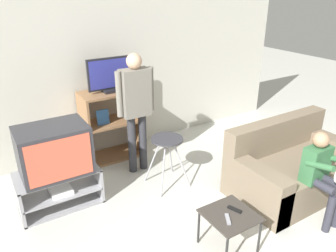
% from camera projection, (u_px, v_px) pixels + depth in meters
% --- Properties ---
extents(wall_back, '(6.40, 0.06, 2.60)m').
position_uv_depth(wall_back, '(108.00, 67.00, 4.81)').
color(wall_back, beige).
rests_on(wall_back, ground_plane).
extents(tv_stand, '(0.92, 0.51, 0.44)m').
position_uv_depth(tv_stand, '(59.00, 188.00, 3.85)').
color(tv_stand, '#939399').
rests_on(tv_stand, ground_plane).
extents(television_main, '(0.76, 0.54, 0.56)m').
position_uv_depth(television_main, '(54.00, 150.00, 3.64)').
color(television_main, '#2D2D33').
rests_on(television_main, tv_stand).
extents(media_shelf, '(0.83, 0.48, 1.03)m').
position_uv_depth(media_shelf, '(111.00, 124.00, 4.81)').
color(media_shelf, '#8E6642').
rests_on(media_shelf, ground_plane).
extents(television_flat, '(0.62, 0.20, 0.48)m').
position_uv_depth(television_flat, '(109.00, 76.00, 4.51)').
color(television_flat, black).
rests_on(television_flat, media_shelf).
extents(folding_stool, '(0.46, 0.45, 0.67)m').
position_uv_depth(folding_stool, '(167.00, 146.00, 4.11)').
color(folding_stool, '#99999E').
rests_on(folding_stool, ground_plane).
extents(snack_table, '(0.47, 0.47, 0.41)m').
position_uv_depth(snack_table, '(230.00, 218.00, 3.15)').
color(snack_table, '#38332D').
rests_on(snack_table, ground_plane).
extents(remote_control_black, '(0.08, 0.15, 0.02)m').
position_uv_depth(remote_control_black, '(235.00, 209.00, 3.18)').
color(remote_control_black, black).
rests_on(remote_control_black, snack_table).
extents(remote_control_white, '(0.11, 0.14, 0.02)m').
position_uv_depth(remote_control_white, '(228.00, 219.00, 3.05)').
color(remote_control_white, gray).
rests_on(remote_control_white, snack_table).
extents(couch, '(1.63, 0.91, 0.86)m').
position_uv_depth(couch, '(292.00, 168.00, 4.12)').
color(couch, '#756651').
rests_on(couch, ground_plane).
extents(person_standing_adult, '(0.53, 0.20, 1.65)m').
position_uv_depth(person_standing_adult, '(136.00, 103.00, 4.27)').
color(person_standing_adult, '#2D2D33').
rests_on(person_standing_adult, ground_plane).
extents(person_seated_child, '(0.33, 0.43, 1.02)m').
position_uv_depth(person_seated_child, '(322.00, 170.00, 3.47)').
color(person_seated_child, '#2D2D38').
rests_on(person_seated_child, ground_plane).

